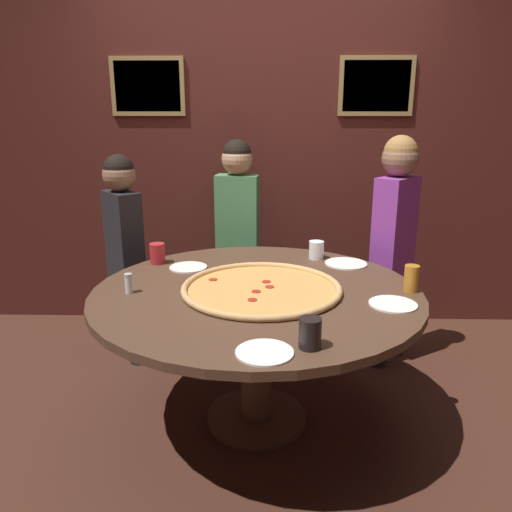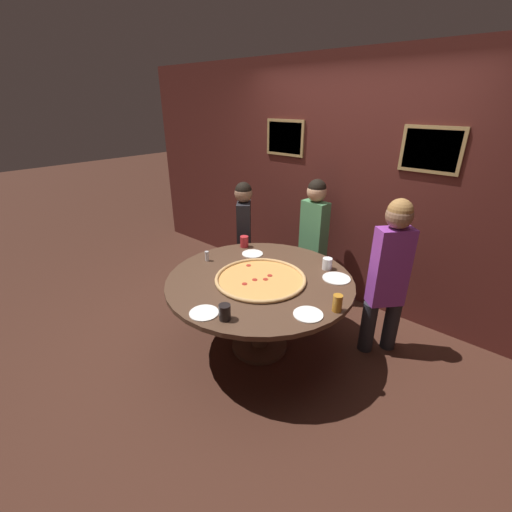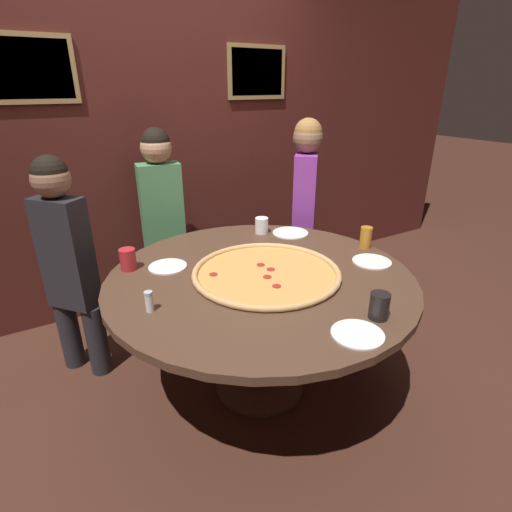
{
  "view_description": "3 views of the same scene",
  "coord_description": "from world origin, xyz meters",
  "px_view_note": "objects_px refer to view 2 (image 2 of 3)",
  "views": [
    {
      "loc": [
        0.06,
        -2.31,
        1.59
      ],
      "look_at": [
        -0.0,
        0.04,
        0.9
      ],
      "focal_mm": 35.0,
      "sensor_mm": 36.0,
      "label": 1
    },
    {
      "loc": [
        1.7,
        -1.98,
        2.15
      ],
      "look_at": [
        -0.1,
        0.06,
        0.9
      ],
      "focal_mm": 24.0,
      "sensor_mm": 36.0,
      "label": 2
    },
    {
      "loc": [
        -1.0,
        -1.62,
        1.67
      ],
      "look_at": [
        0.03,
        0.09,
        0.81
      ],
      "focal_mm": 28.0,
      "sensor_mm": 36.0,
      "label": 3
    }
  ],
  "objects_px": {
    "condiment_shaker": "(207,256)",
    "diner_far_left": "(314,234)",
    "giant_pizza": "(260,279)",
    "drink_cup_near_left": "(225,312)",
    "white_plate_far_back": "(308,314)",
    "white_plate_near_front": "(252,254)",
    "drink_cup_near_right": "(244,242)",
    "white_plate_left_side": "(204,313)",
    "dining_table": "(260,291)",
    "drink_cup_beside_pizza": "(337,303)",
    "white_plate_right_side": "(336,278)",
    "drink_cup_far_left": "(327,264)",
    "diner_side_right": "(244,232)",
    "diner_far_right": "(389,270)"
  },
  "relations": [
    {
      "from": "drink_cup_beside_pizza",
      "to": "white_plate_near_front",
      "type": "height_order",
      "value": "drink_cup_beside_pizza"
    },
    {
      "from": "drink_cup_near_left",
      "to": "white_plate_right_side",
      "type": "bearing_deg",
      "value": 74.65
    },
    {
      "from": "drink_cup_far_left",
      "to": "white_plate_far_back",
      "type": "relative_size",
      "value": 0.49
    },
    {
      "from": "drink_cup_beside_pizza",
      "to": "drink_cup_near_left",
      "type": "bearing_deg",
      "value": -131.14
    },
    {
      "from": "giant_pizza",
      "to": "drink_cup_near_left",
      "type": "height_order",
      "value": "drink_cup_near_left"
    },
    {
      "from": "white_plate_right_side",
      "to": "diner_far_left",
      "type": "bearing_deg",
      "value": 134.86
    },
    {
      "from": "white_plate_far_back",
      "to": "condiment_shaker",
      "type": "distance_m",
      "value": 1.24
    },
    {
      "from": "diner_far_left",
      "to": "diner_far_right",
      "type": "xyz_separation_m",
      "value": [
        1.0,
        -0.37,
        0.03
      ]
    },
    {
      "from": "drink_cup_near_left",
      "to": "white_plate_left_side",
      "type": "distance_m",
      "value": 0.18
    },
    {
      "from": "white_plate_left_side",
      "to": "diner_far_right",
      "type": "height_order",
      "value": "diner_far_right"
    },
    {
      "from": "white_plate_left_side",
      "to": "white_plate_right_side",
      "type": "bearing_deg",
      "value": 67.55
    },
    {
      "from": "white_plate_far_back",
      "to": "giant_pizza",
      "type": "bearing_deg",
      "value": 164.22
    },
    {
      "from": "white_plate_near_front",
      "to": "dining_table",
      "type": "bearing_deg",
      "value": -41.04
    },
    {
      "from": "diner_far_left",
      "to": "white_plate_far_back",
      "type": "bearing_deg",
      "value": 129.5
    },
    {
      "from": "white_plate_near_front",
      "to": "drink_cup_near_right",
      "type": "bearing_deg",
      "value": 156.27
    },
    {
      "from": "drink_cup_beside_pizza",
      "to": "white_plate_near_front",
      "type": "bearing_deg",
      "value": 163.11
    },
    {
      "from": "drink_cup_near_left",
      "to": "condiment_shaker",
      "type": "xyz_separation_m",
      "value": [
        -0.83,
        0.56,
        -0.01
      ]
    },
    {
      "from": "diner_far_right",
      "to": "white_plate_far_back",
      "type": "bearing_deg",
      "value": 27.54
    },
    {
      "from": "dining_table",
      "to": "drink_cup_beside_pizza",
      "type": "height_order",
      "value": "drink_cup_beside_pizza"
    },
    {
      "from": "diner_side_right",
      "to": "dining_table",
      "type": "bearing_deg",
      "value": -169.48
    },
    {
      "from": "dining_table",
      "to": "white_plate_far_back",
      "type": "distance_m",
      "value": 0.66
    },
    {
      "from": "drink_cup_near_left",
      "to": "condiment_shaker",
      "type": "distance_m",
      "value": 1.0
    },
    {
      "from": "white_plate_left_side",
      "to": "diner_far_right",
      "type": "distance_m",
      "value": 1.61
    },
    {
      "from": "diner_far_left",
      "to": "giant_pizza",
      "type": "bearing_deg",
      "value": 107.51
    },
    {
      "from": "diner_far_left",
      "to": "diner_side_right",
      "type": "relative_size",
      "value": 1.05
    },
    {
      "from": "white_plate_far_back",
      "to": "diner_side_right",
      "type": "bearing_deg",
      "value": 148.69
    },
    {
      "from": "white_plate_near_front",
      "to": "white_plate_far_back",
      "type": "bearing_deg",
      "value": -27.54
    },
    {
      "from": "drink_cup_beside_pizza",
      "to": "diner_far_left",
      "type": "relative_size",
      "value": 0.09
    },
    {
      "from": "dining_table",
      "to": "drink_cup_far_left",
      "type": "height_order",
      "value": "drink_cup_far_left"
    },
    {
      "from": "white_plate_left_side",
      "to": "white_plate_far_back",
      "type": "relative_size",
      "value": 0.99
    },
    {
      "from": "drink_cup_near_right",
      "to": "white_plate_right_side",
      "type": "bearing_deg",
      "value": 0.56
    },
    {
      "from": "giant_pizza",
      "to": "white_plate_left_side",
      "type": "bearing_deg",
      "value": -88.15
    },
    {
      "from": "diner_side_right",
      "to": "diner_far_right",
      "type": "relative_size",
      "value": 0.92
    },
    {
      "from": "condiment_shaker",
      "to": "diner_far_left",
      "type": "xyz_separation_m",
      "value": [
        0.46,
        1.16,
        0.01
      ]
    },
    {
      "from": "giant_pizza",
      "to": "dining_table",
      "type": "bearing_deg",
      "value": 141.43
    },
    {
      "from": "white_plate_left_side",
      "to": "condiment_shaker",
      "type": "distance_m",
      "value": 0.9
    },
    {
      "from": "giant_pizza",
      "to": "drink_cup_near_left",
      "type": "xyz_separation_m",
      "value": [
        0.19,
        -0.6,
        0.04
      ]
    },
    {
      "from": "condiment_shaker",
      "to": "white_plate_left_side",
      "type": "bearing_deg",
      "value": -42.71
    },
    {
      "from": "white_plate_far_back",
      "to": "white_plate_right_side",
      "type": "bearing_deg",
      "value": 100.97
    },
    {
      "from": "dining_table",
      "to": "diner_side_right",
      "type": "bearing_deg",
      "value": 140.26
    },
    {
      "from": "drink_cup_near_left",
      "to": "diner_far_right",
      "type": "relative_size",
      "value": 0.08
    },
    {
      "from": "drink_cup_far_left",
      "to": "diner_far_right",
      "type": "bearing_deg",
      "value": 20.06
    },
    {
      "from": "diner_far_right",
      "to": "drink_cup_near_right",
      "type": "bearing_deg",
      "value": -37.14
    },
    {
      "from": "diner_far_right",
      "to": "diner_far_left",
      "type": "bearing_deg",
      "value": -69.63
    },
    {
      "from": "white_plate_near_front",
      "to": "drink_cup_beside_pizza",
      "type": "bearing_deg",
      "value": -16.89
    },
    {
      "from": "diner_far_left",
      "to": "diner_far_right",
      "type": "bearing_deg",
      "value": 167.74
    },
    {
      "from": "drink_cup_near_left",
      "to": "white_plate_left_side",
      "type": "relative_size",
      "value": 0.55
    },
    {
      "from": "drink_cup_beside_pizza",
      "to": "drink_cup_far_left",
      "type": "bearing_deg",
      "value": 126.62
    },
    {
      "from": "drink_cup_beside_pizza",
      "to": "drink_cup_near_left",
      "type": "xyz_separation_m",
      "value": [
        -0.54,
        -0.62,
        -0.01
      ]
    },
    {
      "from": "dining_table",
      "to": "white_plate_near_front",
      "type": "height_order",
      "value": "white_plate_near_front"
    }
  ]
}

